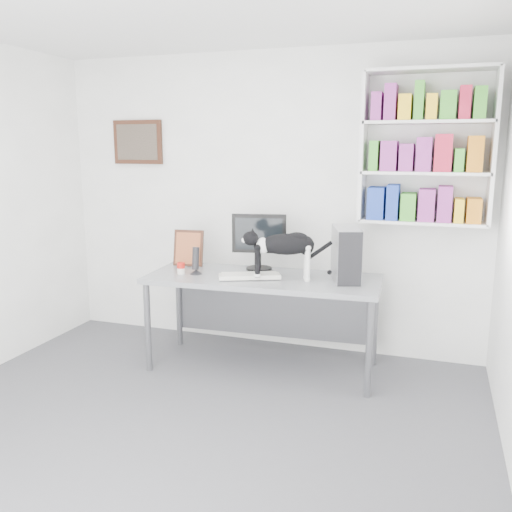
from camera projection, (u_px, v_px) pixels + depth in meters
name	position (u px, v px, depth m)	size (l,w,h in m)	color
room	(162.00, 236.00, 3.16)	(4.01, 4.01, 2.70)	#4B4B4F
bookshelf	(426.00, 148.00, 4.34)	(1.03, 0.28, 1.24)	silver
wall_art	(138.00, 142.00, 5.28)	(0.52, 0.04, 0.42)	#412015
desk	(263.00, 323.00, 4.57)	(1.92, 0.75, 0.80)	gray
monitor	(259.00, 242.00, 4.69)	(0.47, 0.22, 0.50)	black
keyboard	(249.00, 276.00, 4.43)	(0.50, 0.19, 0.04)	beige
pc_tower	(346.00, 254.00, 4.33)	(0.19, 0.43, 0.43)	#A3A3A7
speaker	(196.00, 260.00, 4.55)	(0.10, 0.10, 0.24)	black
leaning_print	(188.00, 247.00, 4.87)	(0.27, 0.11, 0.34)	#412015
soup_can	(181.00, 268.00, 4.57)	(0.07, 0.07, 0.10)	red
cat	(284.00, 256.00, 4.32)	(0.65, 0.17, 0.40)	black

